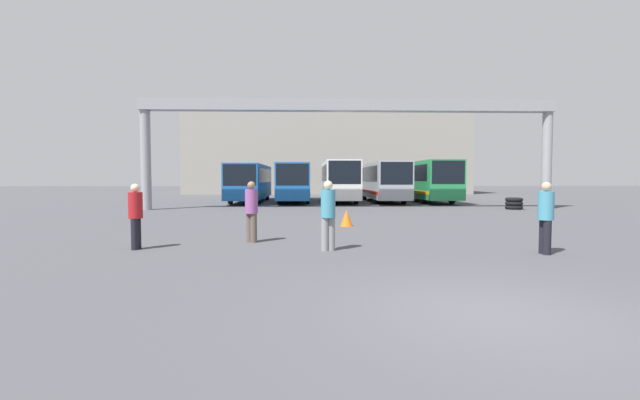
{
  "coord_description": "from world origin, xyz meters",
  "views": [
    {
      "loc": [
        -2.63,
        -5.78,
        1.91
      ],
      "look_at": [
        -1.7,
        23.54,
        0.43
      ],
      "focal_mm": 24.0,
      "sensor_mm": 36.0,
      "label": 1
    }
  ],
  "objects_px": {
    "bus_slot_3": "(383,180)",
    "tire_stack": "(514,203)",
    "pedestrian_near_left": "(328,214)",
    "bus_slot_2": "(339,179)",
    "pedestrian_near_center": "(136,215)",
    "pedestrian_near_right": "(546,216)",
    "bus_slot_4": "(426,179)",
    "traffic_cone": "(347,218)",
    "pedestrian_mid_left": "(252,210)",
    "bus_slot_1": "(295,180)",
    "bus_slot_0": "(250,181)"
  },
  "relations": [
    {
      "from": "bus_slot_1",
      "to": "pedestrian_mid_left",
      "type": "distance_m",
      "value": 22.37
    },
    {
      "from": "pedestrian_mid_left",
      "to": "tire_stack",
      "type": "relative_size",
      "value": 1.75
    },
    {
      "from": "bus_slot_4",
      "to": "traffic_cone",
      "type": "height_order",
      "value": "bus_slot_4"
    },
    {
      "from": "bus_slot_2",
      "to": "pedestrian_near_right",
      "type": "relative_size",
      "value": 5.54
    },
    {
      "from": "bus_slot_2",
      "to": "bus_slot_3",
      "type": "xyz_separation_m",
      "value": [
        3.6,
        0.45,
        -0.05
      ]
    },
    {
      "from": "bus_slot_3",
      "to": "pedestrian_near_right",
      "type": "distance_m",
      "value": 24.29
    },
    {
      "from": "bus_slot_1",
      "to": "pedestrian_near_center",
      "type": "xyz_separation_m",
      "value": [
        -3.63,
        -23.55,
        -0.81
      ]
    },
    {
      "from": "bus_slot_1",
      "to": "bus_slot_3",
      "type": "bearing_deg",
      "value": -2.69
    },
    {
      "from": "pedestrian_near_left",
      "to": "tire_stack",
      "type": "bearing_deg",
      "value": -143.95
    },
    {
      "from": "pedestrian_mid_left",
      "to": "traffic_cone",
      "type": "xyz_separation_m",
      "value": [
        3.25,
        4.22,
        -0.64
      ]
    },
    {
      "from": "bus_slot_2",
      "to": "pedestrian_mid_left",
      "type": "height_order",
      "value": "bus_slot_2"
    },
    {
      "from": "bus_slot_2",
      "to": "bus_slot_1",
      "type": "bearing_deg",
      "value": 167.57
    },
    {
      "from": "bus_slot_0",
      "to": "pedestrian_near_left",
      "type": "xyz_separation_m",
      "value": [
        5.14,
        -23.72,
        -0.74
      ]
    },
    {
      "from": "bus_slot_4",
      "to": "bus_slot_3",
      "type": "bearing_deg",
      "value": 178.84
    },
    {
      "from": "bus_slot_2",
      "to": "pedestrian_near_center",
      "type": "distance_m",
      "value": 23.9
    },
    {
      "from": "pedestrian_mid_left",
      "to": "pedestrian_near_center",
      "type": "bearing_deg",
      "value": -119.2
    },
    {
      "from": "bus_slot_1",
      "to": "bus_slot_2",
      "type": "height_order",
      "value": "bus_slot_2"
    },
    {
      "from": "pedestrian_near_left",
      "to": "bus_slot_2",
      "type": "bearing_deg",
      "value": -109.29
    },
    {
      "from": "bus_slot_1",
      "to": "tire_stack",
      "type": "relative_size",
      "value": 11.23
    },
    {
      "from": "bus_slot_2",
      "to": "bus_slot_4",
      "type": "xyz_separation_m",
      "value": [
        7.2,
        0.38,
        0.01
      ]
    },
    {
      "from": "traffic_cone",
      "to": "tire_stack",
      "type": "distance_m",
      "value": 14.37
    },
    {
      "from": "pedestrian_near_center",
      "to": "traffic_cone",
      "type": "distance_m",
      "value": 8.26
    },
    {
      "from": "bus_slot_2",
      "to": "bus_slot_3",
      "type": "height_order",
      "value": "bus_slot_2"
    },
    {
      "from": "traffic_cone",
      "to": "tire_stack",
      "type": "relative_size",
      "value": 0.63
    },
    {
      "from": "bus_slot_3",
      "to": "bus_slot_4",
      "type": "distance_m",
      "value": 3.6
    },
    {
      "from": "pedestrian_near_left",
      "to": "pedestrian_near_center",
      "type": "height_order",
      "value": "pedestrian_near_left"
    },
    {
      "from": "tire_stack",
      "to": "pedestrian_near_left",
      "type": "bearing_deg",
      "value": -129.75
    },
    {
      "from": "tire_stack",
      "to": "bus_slot_0",
      "type": "bearing_deg",
      "value": 152.74
    },
    {
      "from": "pedestrian_near_right",
      "to": "tire_stack",
      "type": "height_order",
      "value": "pedestrian_near_right"
    },
    {
      "from": "bus_slot_2",
      "to": "pedestrian_near_center",
      "type": "relative_size",
      "value": 5.71
    },
    {
      "from": "bus_slot_4",
      "to": "bus_slot_1",
      "type": "bearing_deg",
      "value": 177.82
    },
    {
      "from": "bus_slot_1",
      "to": "pedestrian_near_right",
      "type": "relative_size",
      "value": 6.41
    },
    {
      "from": "pedestrian_near_right",
      "to": "pedestrian_near_left",
      "type": "relative_size",
      "value": 0.98
    },
    {
      "from": "bus_slot_4",
      "to": "pedestrian_near_right",
      "type": "bearing_deg",
      "value": -98.93
    },
    {
      "from": "pedestrian_near_right",
      "to": "traffic_cone",
      "type": "height_order",
      "value": "pedestrian_near_right"
    },
    {
      "from": "bus_slot_0",
      "to": "tire_stack",
      "type": "height_order",
      "value": "bus_slot_0"
    },
    {
      "from": "bus_slot_0",
      "to": "bus_slot_1",
      "type": "xyz_separation_m",
      "value": [
        3.6,
        0.2,
        0.02
      ]
    },
    {
      "from": "pedestrian_near_left",
      "to": "bus_slot_3",
      "type": "bearing_deg",
      "value": -117.7
    },
    {
      "from": "bus_slot_0",
      "to": "traffic_cone",
      "type": "height_order",
      "value": "bus_slot_0"
    },
    {
      "from": "bus_slot_3",
      "to": "tire_stack",
      "type": "distance_m",
      "value": 11.13
    },
    {
      "from": "bus_slot_3",
      "to": "pedestrian_near_center",
      "type": "distance_m",
      "value": 25.63
    },
    {
      "from": "pedestrian_near_right",
      "to": "pedestrian_near_left",
      "type": "bearing_deg",
      "value": -97.77
    },
    {
      "from": "pedestrian_near_right",
      "to": "pedestrian_mid_left",
      "type": "distance_m",
      "value": 8.0
    },
    {
      "from": "bus_slot_3",
      "to": "traffic_cone",
      "type": "xyz_separation_m",
      "value": [
        -4.62,
        -17.79,
        -1.49
      ]
    },
    {
      "from": "bus_slot_4",
      "to": "pedestrian_near_center",
      "type": "bearing_deg",
      "value": -121.93
    },
    {
      "from": "bus_slot_1",
      "to": "bus_slot_4",
      "type": "distance_m",
      "value": 10.8
    },
    {
      "from": "pedestrian_near_center",
      "to": "pedestrian_mid_left",
      "type": "bearing_deg",
      "value": 114.03
    },
    {
      "from": "pedestrian_mid_left",
      "to": "pedestrian_near_left",
      "type": "height_order",
      "value": "pedestrian_near_left"
    },
    {
      "from": "pedestrian_mid_left",
      "to": "bus_slot_2",
      "type": "bearing_deg",
      "value": 117.37
    },
    {
      "from": "bus_slot_2",
      "to": "bus_slot_3",
      "type": "bearing_deg",
      "value": 7.2
    }
  ]
}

